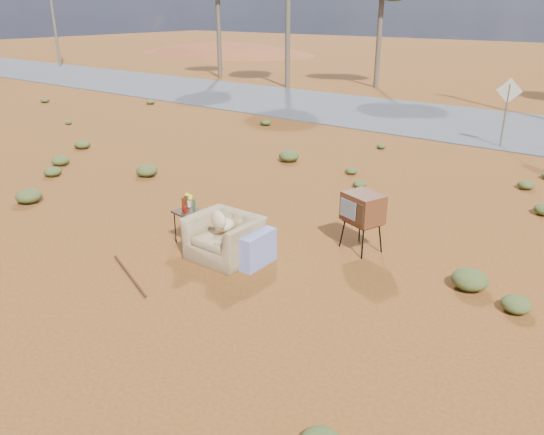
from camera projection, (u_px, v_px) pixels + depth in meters
The scene contains 10 objects.
ground at pixel (213, 272), 9.14m from camera, with size 140.00×140.00×0.00m, color brown.
highway at pixel (482, 125), 20.24m from camera, with size 140.00×7.00×0.04m, color #565659.
dirt_mound at pixel (226, 54), 51.12m from camera, with size 26.00×18.00×2.00m, color brown.
armchair at pixel (229, 234), 9.44m from camera, with size 1.41×0.90×1.04m.
tv_unit at pixel (363, 209), 9.66m from camera, with size 0.83×0.75×1.11m.
side_table at pixel (188, 209), 10.04m from camera, with size 0.52×0.52×0.93m.
rusty_bar at pixel (130, 275), 8.97m from camera, with size 0.04×0.04×1.68m, color #532616.
road_sign at pixel (508, 101), 16.63m from camera, with size 0.78×0.06×2.19m.
utility_pole_west at pixel (52, 8), 38.47m from camera, with size 1.40×0.20×8.00m.
scrub_patch at pixel (312, 189), 12.81m from camera, with size 17.49×8.07×0.33m.
Camera 1 is at (5.72, -5.87, 4.26)m, focal length 35.00 mm.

